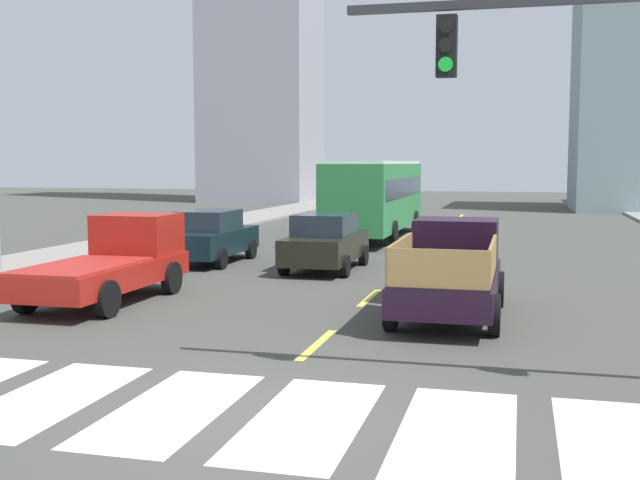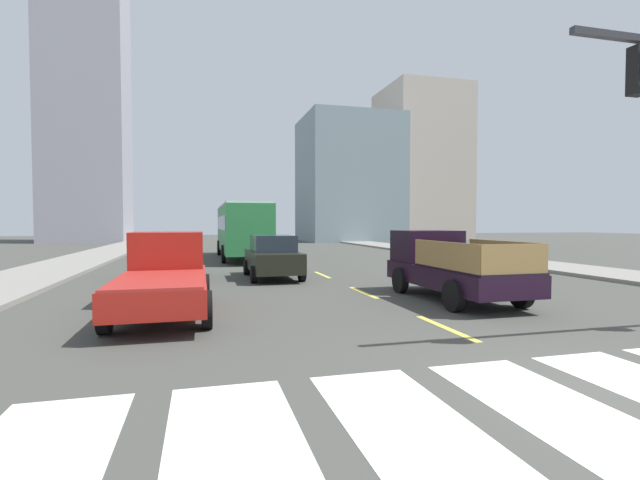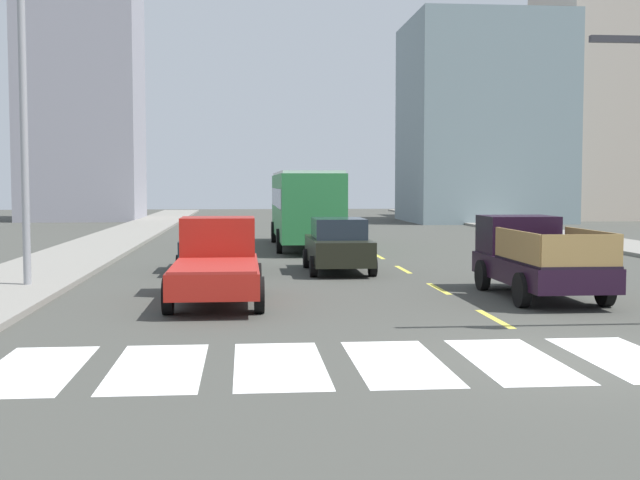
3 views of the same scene
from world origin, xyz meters
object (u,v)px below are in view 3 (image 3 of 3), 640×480
Objects in this scene: pickup_dark at (217,262)px; city_bus at (305,203)px; pickup_stakebed at (534,258)px; streetlight_left at (30,101)px; sedan_near_left at (211,244)px; sedan_near_right at (338,245)px.

city_bus is at bearing 77.41° from pickup_dark.
pickup_stakebed is 13.61m from streetlight_left.
pickup_stakebed is at bearing -9.92° from streetlight_left.
sedan_near_left is 4.11m from sedan_near_right.
pickup_stakebed is at bearing -74.16° from city_bus.
pickup_dark is at bearing -101.36° from city_bus.
pickup_dark is 1.18× the size of sedan_near_left.
pickup_stakebed reaches higher than sedan_near_left.
pickup_stakebed is 1.18× the size of sedan_near_left.
pickup_dark reaches higher than sedan_near_right.
streetlight_left reaches higher than pickup_stakebed.
pickup_stakebed is 7.32m from sedan_near_right.
pickup_dark reaches higher than sedan_near_left.
streetlight_left is (-8.53, -3.71, 4.11)m from sedan_near_right.
pickup_dark is 6.81m from streetlight_left.
city_bus is 1.20× the size of streetlight_left.
city_bus is at bearing 65.94° from sedan_near_left.
pickup_stakebed reaches higher than sedan_near_right.
streetlight_left reaches higher than city_bus.
sedan_near_right is (0.32, -10.28, -1.09)m from city_bus.
city_bus is 16.49m from streetlight_left.
streetlight_left is at bearing 169.19° from pickup_stakebed.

